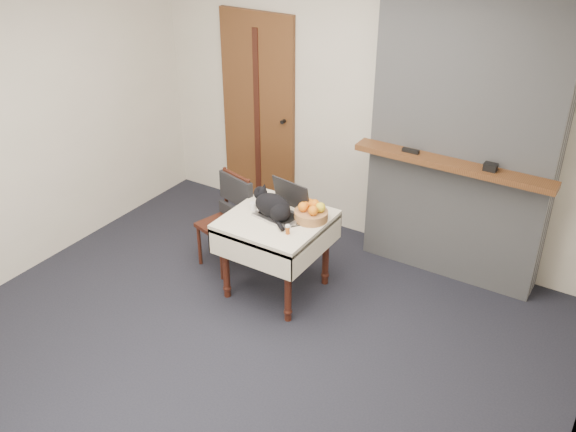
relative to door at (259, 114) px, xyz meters
name	(u,v)px	position (x,y,z in m)	size (l,w,h in m)	color
ground	(245,347)	(1.20, -1.97, -1.00)	(4.50, 4.50, 0.00)	black
room_shell	(276,106)	(1.20, -1.51, 0.76)	(4.52, 4.01, 2.61)	beige
door	(259,114)	(0.00, 0.00, 0.00)	(0.82, 0.10, 2.00)	brown
chimney	(465,132)	(2.10, -0.13, 0.30)	(1.62, 0.48, 2.60)	gray
side_table	(276,230)	(1.00, -1.22, -0.41)	(0.78, 0.78, 0.70)	#3A140F
laptop	(284,207)	(1.02, -1.14, -0.23)	(0.41, 0.37, 0.27)	#B7B7BC
cat	(273,206)	(0.97, -1.22, -0.20)	(0.43, 0.31, 0.23)	black
cream_jar	(254,206)	(0.77, -1.21, -0.27)	(0.06, 0.06, 0.07)	white
pill_bottle	(288,229)	(1.21, -1.38, -0.26)	(0.04, 0.04, 0.08)	#9E4813
fruit_basket	(311,213)	(1.25, -1.09, -0.24)	(0.27, 0.27, 0.15)	#AC6D45
desk_clutter	(300,224)	(1.21, -1.21, -0.30)	(0.15, 0.02, 0.01)	black
chair	(231,208)	(0.42, -1.06, -0.45)	(0.47, 0.46, 0.85)	#3A140F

